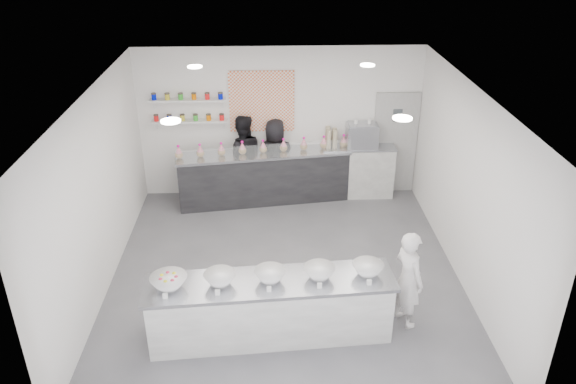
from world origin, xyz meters
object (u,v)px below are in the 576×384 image
at_px(back_bar, 264,177).
at_px(woman_prep, 408,279).
at_px(espresso_machine, 362,136).
at_px(staff_left, 243,157).
at_px(espresso_ledge, 358,171).
at_px(staff_right, 275,158).
at_px(prep_counter, 271,308).

height_order(back_bar, woman_prep, woman_prep).
bearing_deg(woman_prep, back_bar, 2.88).
height_order(back_bar, espresso_machine, espresso_machine).
xyz_separation_m(woman_prep, staff_left, (-2.40, 4.03, 0.13)).
height_order(espresso_ledge, staff_left, staff_left).
bearing_deg(staff_left, staff_right, 174.72).
xyz_separation_m(espresso_machine, staff_left, (-2.34, 0.07, -0.44)).
bearing_deg(prep_counter, staff_left, 92.67).
relative_size(woman_prep, staff_right, 0.90).
bearing_deg(woman_prep, prep_counter, 71.73).
height_order(espresso_ledge, staff_right, staff_right).
distance_m(prep_counter, back_bar, 4.00).
bearing_deg(espresso_machine, staff_right, 177.63).
relative_size(prep_counter, staff_right, 2.03).
distance_m(back_bar, woman_prep, 4.28).
relative_size(back_bar, staff_left, 1.96).
bearing_deg(espresso_machine, espresso_ledge, 180.00).
distance_m(espresso_machine, woman_prep, 4.00).
relative_size(prep_counter, espresso_ledge, 2.29).
height_order(prep_counter, back_bar, back_bar).
relative_size(espresso_ledge, woman_prep, 0.99).
xyz_separation_m(espresso_ledge, espresso_machine, (0.04, 0.00, 0.76)).
height_order(prep_counter, espresso_machine, espresso_machine).
relative_size(back_bar, espresso_ledge, 2.33).
bearing_deg(staff_right, back_bar, 49.28).
bearing_deg(prep_counter, espresso_ledge, 62.60).
bearing_deg(espresso_ledge, staff_right, 177.57).
height_order(back_bar, staff_left, staff_left).
height_order(espresso_ledge, woman_prep, woman_prep).
bearing_deg(staff_right, woman_prep, 116.39).
bearing_deg(espresso_machine, woman_prep, -89.20).
distance_m(prep_counter, espresso_ledge, 4.55).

